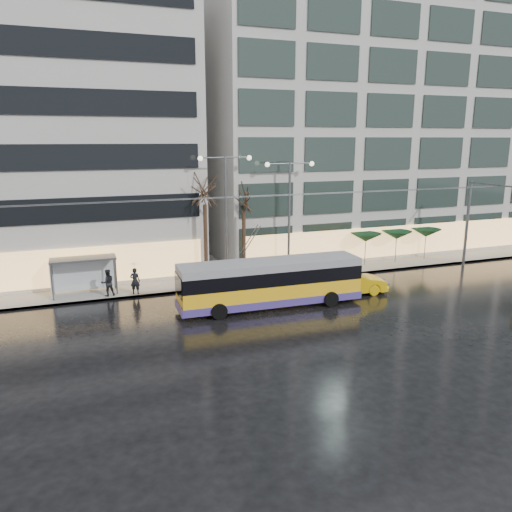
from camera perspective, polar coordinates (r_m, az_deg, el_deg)
ground at (r=27.01m, az=-0.70°, el=-9.24°), size 140.00×140.00×0.00m
sidewalk at (r=40.25m, az=-4.68°, el=-1.56°), size 80.00×10.00×0.15m
kerb at (r=35.68m, az=-2.53°, el=-3.47°), size 80.00×0.10×0.15m
building_right at (r=50.60m, az=12.97°, el=15.55°), size 32.00×14.00×25.00m
trolleybus at (r=31.26m, az=1.65°, el=-3.25°), size 11.66×4.66×5.38m
catenary at (r=33.37m, az=-3.66°, el=2.73°), size 42.24×5.12×7.00m
bus_shelter at (r=35.22m, az=-19.72°, el=-1.29°), size 4.20×1.60×2.51m
street_lamp_near at (r=36.11m, az=-3.48°, el=6.32°), size 3.96×0.36×9.03m
street_lamp_far at (r=37.87m, az=3.83°, el=6.22°), size 3.96×0.36×8.53m
tree_a at (r=35.78m, az=-5.92°, el=7.98°), size 3.20×3.20×8.40m
tree_b at (r=36.89m, az=-1.42°, el=7.13°), size 3.20×3.20×7.70m
parasol_a at (r=41.86m, az=12.44°, el=2.08°), size 2.50×2.50×2.65m
parasol_b at (r=43.53m, az=15.78°, el=2.32°), size 2.50×2.50×2.65m
parasol_c at (r=45.34m, az=18.86°, el=2.52°), size 2.50×2.50×2.65m
taxi_b at (r=34.53m, az=10.70°, el=-2.98°), size 5.12×2.29×1.63m
sedan_silver at (r=35.33m, az=11.49°, el=-2.89°), size 5.02×2.72×1.34m
pedestrian_a at (r=34.25m, az=-13.70°, el=-1.94°), size 1.26×1.27×2.19m
pedestrian_b at (r=34.44m, az=-16.60°, el=-2.94°), size 0.99×0.84×1.80m
pedestrian_c at (r=36.50m, az=-18.92°, el=-1.85°), size 1.13×1.07×2.11m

